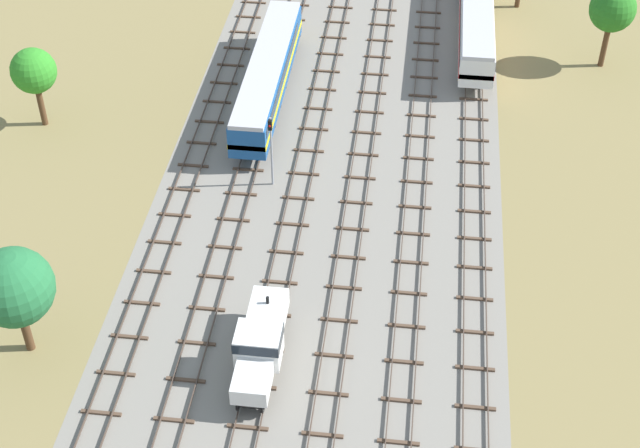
% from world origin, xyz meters
% --- Properties ---
extents(ground_plane, '(480.00, 480.00, 0.00)m').
position_xyz_m(ground_plane, '(0.00, 56.00, 0.00)').
color(ground_plane, olive).
extents(ballast_bed, '(25.49, 176.00, 0.01)m').
position_xyz_m(ballast_bed, '(0.00, 56.00, 0.00)').
color(ballast_bed, gray).
rests_on(ballast_bed, ground).
extents(track_far_left, '(2.40, 126.00, 0.29)m').
position_xyz_m(track_far_left, '(-10.74, 57.00, 0.14)').
color(track_far_left, '#47382D').
rests_on(track_far_left, ground).
extents(track_left, '(2.40, 126.00, 0.29)m').
position_xyz_m(track_left, '(-6.45, 57.00, 0.14)').
color(track_left, '#47382D').
rests_on(track_left, ground).
extents(track_centre_left, '(2.40, 126.00, 0.29)m').
position_xyz_m(track_centre_left, '(-2.15, 57.00, 0.14)').
color(track_centre_left, '#47382D').
rests_on(track_centre_left, ground).
extents(track_centre, '(2.40, 126.00, 0.29)m').
position_xyz_m(track_centre, '(2.15, 57.00, 0.14)').
color(track_centre, '#47382D').
rests_on(track_centre, ground).
extents(track_centre_right, '(2.40, 126.00, 0.29)m').
position_xyz_m(track_centre_right, '(6.45, 57.00, 0.14)').
color(track_centre_right, '#47382D').
rests_on(track_centre_right, ground).
extents(track_right, '(2.40, 126.00, 0.29)m').
position_xyz_m(track_right, '(10.74, 57.00, 0.14)').
color(track_right, '#47382D').
rests_on(track_right, ground).
extents(shunter_loco_centre_left_mid, '(2.74, 8.46, 3.10)m').
position_xyz_m(shunter_loco_centre_left_mid, '(-2.15, 39.22, 2.01)').
color(shunter_loco_centre_left_mid, white).
rests_on(shunter_loco_centre_left_mid, ground).
extents(diesel_railcar_left_midfar, '(2.96, 20.50, 3.80)m').
position_xyz_m(diesel_railcar_left_midfar, '(-6.45, 68.34, 2.60)').
color(diesel_railcar_left_midfar, '#194C8C').
rests_on(diesel_railcar_left_midfar, ground).
extents(diesel_railcar_right_far, '(2.96, 20.50, 3.80)m').
position_xyz_m(diesel_railcar_right_far, '(10.74, 80.50, 2.60)').
color(diesel_railcar_right_far, white).
rests_on(diesel_railcar_right_far, ground).
extents(signal_post_nearest, '(0.28, 0.47, 5.98)m').
position_xyz_m(signal_post_nearest, '(-4.30, 56.98, 3.76)').
color(signal_post_nearest, gray).
rests_on(signal_post_nearest, ground).
extents(lineside_tree_1, '(3.62, 3.62, 6.81)m').
position_xyz_m(lineside_tree_1, '(-24.02, 62.71, 4.94)').
color(lineside_tree_1, '#4C331E').
rests_on(lineside_tree_1, ground).
extents(lineside_tree_2, '(4.86, 4.86, 7.65)m').
position_xyz_m(lineside_tree_2, '(-16.57, 38.93, 5.19)').
color(lineside_tree_2, '#4C331E').
rests_on(lineside_tree_2, ground).
extents(lineside_tree_3, '(3.99, 3.99, 7.54)m').
position_xyz_m(lineside_tree_3, '(21.97, 77.53, 5.49)').
color(lineside_tree_3, '#4C331E').
rests_on(lineside_tree_3, ground).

